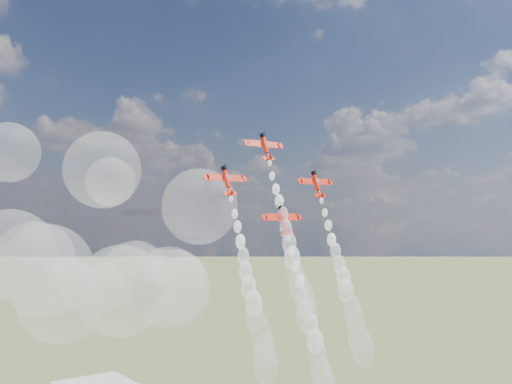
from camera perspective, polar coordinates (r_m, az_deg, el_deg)
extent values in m
cylinder|color=red|center=(163.68, 0.85, 4.55)|extent=(1.30, 2.98, 4.99)
cylinder|color=black|center=(164.72, 0.65, 5.36)|extent=(1.49, 1.73, 1.41)
cube|color=red|center=(164.02, 0.77, 4.58)|extent=(11.37, 0.87, 1.81)
cube|color=white|center=(162.26, -0.12, 4.64)|extent=(4.47, 0.21, 0.49)
cube|color=white|center=(165.97, 1.59, 4.49)|extent=(4.47, 0.21, 0.49)
cube|color=red|center=(161.98, 1.21, 3.24)|extent=(4.10, 0.48, 1.00)
cube|color=red|center=(161.43, 1.37, 3.29)|extent=(0.13, 1.92, 1.70)
ellipsoid|color=silver|center=(163.29, 0.96, 4.60)|extent=(1.02, 1.69, 2.48)
cone|color=red|center=(162.33, 1.13, 3.47)|extent=(1.30, 2.10, 2.73)
cylinder|color=red|center=(150.81, -2.85, 1.31)|extent=(1.30, 2.98, 4.99)
cylinder|color=black|center=(151.75, -3.05, 2.21)|extent=(1.49, 1.73, 1.41)
cube|color=red|center=(151.15, -2.93, 1.36)|extent=(11.37, 0.87, 1.81)
cube|color=white|center=(149.55, -3.94, 1.38)|extent=(4.47, 0.21, 0.49)
cube|color=white|center=(152.96, -2.00, 1.30)|extent=(4.47, 0.21, 0.49)
cube|color=red|center=(149.26, -2.50, -0.14)|extent=(4.10, 0.48, 1.00)
cube|color=red|center=(148.67, -2.34, -0.10)|extent=(0.13, 1.92, 1.70)
ellipsoid|color=silver|center=(150.39, -2.74, 1.36)|extent=(1.02, 1.69, 2.48)
cone|color=red|center=(149.58, -2.57, 0.11)|extent=(1.30, 2.10, 2.73)
cylinder|color=red|center=(169.68, 5.75, 0.95)|extent=(1.30, 2.98, 4.99)
cylinder|color=black|center=(170.52, 5.53, 1.75)|extent=(1.49, 1.73, 1.41)
cube|color=red|center=(169.98, 5.66, 0.99)|extent=(11.37, 0.87, 1.81)
cube|color=white|center=(168.01, 4.86, 1.01)|extent=(4.47, 0.21, 0.49)
cube|color=white|center=(172.14, 6.39, 0.94)|extent=(4.47, 0.21, 0.49)
cube|color=red|center=(168.30, 6.13, -0.34)|extent=(4.10, 0.48, 1.00)
cube|color=red|center=(167.78, 6.30, -0.31)|extent=(0.13, 1.92, 1.70)
ellipsoid|color=silver|center=(169.30, 5.87, 0.99)|extent=(1.02, 1.69, 2.48)
cone|color=red|center=(168.59, 6.05, -0.12)|extent=(1.30, 2.10, 2.73)
cylinder|color=red|center=(156.53, 2.59, -2.46)|extent=(1.30, 2.98, 4.99)
cylinder|color=black|center=(157.27, 2.37, -1.57)|extent=(1.49, 1.73, 1.41)
cube|color=red|center=(156.85, 2.50, -2.40)|extent=(11.37, 0.87, 1.81)
cube|color=white|center=(155.01, 1.59, -2.43)|extent=(4.47, 0.21, 0.49)
cube|color=white|center=(158.89, 3.33, -2.41)|extent=(4.47, 0.21, 0.49)
cube|color=red|center=(155.34, 2.98, -3.88)|extent=(4.10, 0.48, 1.00)
cube|color=red|center=(154.78, 3.15, -3.86)|extent=(0.13, 1.92, 1.70)
ellipsoid|color=silver|center=(156.14, 2.71, -2.42)|extent=(1.02, 1.69, 2.48)
cone|color=red|center=(155.59, 2.90, -3.64)|extent=(1.30, 2.10, 2.73)
sphere|color=white|center=(161.68, 1.32, 2.78)|extent=(1.01, 1.02, 1.01)
sphere|color=white|center=(160.24, 1.54, 1.53)|extent=(1.40, 1.40, 1.40)
sphere|color=white|center=(159.02, 1.91, 0.26)|extent=(1.78, 1.78, 1.78)
sphere|color=white|center=(157.75, 2.23, -0.91)|extent=(2.16, 2.16, 2.16)
sphere|color=white|center=(156.92, 2.58, -2.18)|extent=(2.55, 2.55, 2.55)
sphere|color=white|center=(155.43, 2.86, -3.52)|extent=(2.93, 2.93, 2.93)
sphere|color=white|center=(154.99, 3.17, -4.87)|extent=(3.31, 3.31, 3.31)
sphere|color=white|center=(153.60, 3.46, -6.29)|extent=(3.70, 3.70, 3.70)
sphere|color=white|center=(153.32, 3.69, -7.57)|extent=(4.08, 4.08, 4.08)
sphere|color=white|center=(152.93, 4.03, -8.75)|extent=(4.46, 4.46, 4.47)
sphere|color=white|center=(152.07, 4.63, -10.15)|extent=(4.85, 4.85, 4.85)
sphere|color=white|center=(151.16, 4.86, -11.55)|extent=(5.23, 5.23, 5.23)
sphere|color=white|center=(148.98, -2.40, -0.64)|extent=(1.02, 1.02, 1.01)
sphere|color=white|center=(147.65, -2.04, -2.09)|extent=(1.40, 1.40, 1.40)
sphere|color=white|center=(146.49, -1.78, -3.32)|extent=(1.78, 1.78, 1.78)
sphere|color=white|center=(145.51, -1.49, -4.75)|extent=(2.17, 2.16, 2.16)
sphere|color=white|center=(144.78, -1.22, -6.10)|extent=(2.55, 2.55, 2.55)
sphere|color=white|center=(143.76, -0.98, -7.58)|extent=(2.93, 2.93, 2.93)
sphere|color=white|center=(143.17, -0.73, -9.01)|extent=(3.31, 3.31, 3.31)
sphere|color=white|center=(142.28, -0.25, -10.57)|extent=(3.70, 3.70, 3.70)
sphere|color=white|center=(142.32, -0.10, -11.91)|extent=(4.08, 4.08, 4.08)
sphere|color=white|center=(141.94, 0.52, -13.38)|extent=(4.46, 4.46, 4.47)
sphere|color=white|center=(141.41, 0.83, -14.98)|extent=(4.85, 4.85, 4.85)
sphere|color=white|center=(140.83, 0.95, -16.17)|extent=(5.23, 5.23, 5.23)
sphere|color=white|center=(167.98, 6.27, -0.81)|extent=(1.02, 1.02, 1.01)
sphere|color=white|center=(167.06, 6.57, -1.98)|extent=(1.40, 1.40, 1.40)
sphere|color=white|center=(165.76, 6.91, -3.16)|extent=(1.78, 1.78, 1.78)
sphere|color=white|center=(165.41, 7.21, -4.53)|extent=(2.16, 2.16, 2.16)
sphere|color=white|center=(164.63, 7.58, -5.57)|extent=(2.55, 2.55, 2.55)
sphere|color=white|center=(163.87, 7.95, -6.86)|extent=(2.93, 2.93, 2.93)
sphere|color=white|center=(163.06, 8.35, -8.07)|extent=(3.31, 3.31, 3.31)
sphere|color=white|center=(162.35, 8.53, -9.28)|extent=(3.70, 3.70, 3.70)
sphere|color=white|center=(162.28, 9.09, -10.75)|extent=(4.08, 4.08, 4.08)
sphere|color=white|center=(161.87, 9.39, -11.75)|extent=(4.46, 4.46, 4.47)
sphere|color=white|center=(160.97, 9.64, -13.33)|extent=(4.85, 4.85, 4.85)
sphere|color=white|center=(161.06, 10.19, -14.53)|extent=(5.23, 5.23, 5.23)
sphere|color=white|center=(155.12, 3.06, -4.44)|extent=(1.01, 1.02, 1.01)
sphere|color=white|center=(154.07, 3.44, -5.76)|extent=(1.40, 1.40, 1.40)
sphere|color=white|center=(153.60, 3.80, -7.08)|extent=(1.78, 1.78, 1.78)
sphere|color=white|center=(152.68, 4.17, -8.45)|extent=(2.16, 2.16, 2.17)
sphere|color=white|center=(152.39, 4.48, -9.74)|extent=(2.55, 2.55, 2.55)
sphere|color=white|center=(151.64, 4.67, -11.02)|extent=(2.93, 2.93, 2.93)
sphere|color=white|center=(151.48, 5.24, -12.47)|extent=(3.31, 3.32, 3.31)
sphere|color=white|center=(151.12, 5.63, -13.93)|extent=(3.70, 3.70, 3.70)
sphere|color=white|center=(150.44, 5.87, -15.19)|extent=(4.08, 4.08, 4.08)
sphere|color=white|center=(150.59, 6.19, -16.67)|extent=(4.46, 4.46, 4.47)
sphere|color=white|center=(133.38, -22.42, 3.51)|extent=(12.39, 12.39, 12.39)
sphere|color=white|center=(135.00, -17.98, -9.78)|extent=(18.30, 18.30, 18.30)
sphere|color=white|center=(143.95, -14.46, -8.55)|extent=(10.50, 10.50, 10.50)
sphere|color=white|center=(152.07, -11.42, -7.77)|extent=(17.03, 17.03, 17.03)
sphere|color=white|center=(146.87, -20.36, -6.23)|extent=(18.53, 18.53, 18.53)
sphere|color=white|center=(157.09, -8.30, -8.79)|extent=(19.89, 19.89, 19.89)
sphere|color=white|center=(154.66, -22.42, -5.53)|extent=(21.74, 21.74, 21.74)
sphere|color=white|center=(140.94, -14.41, 2.05)|extent=(17.63, 17.63, 17.63)
sphere|color=white|center=(140.57, -12.73, -9.14)|extent=(20.80, 20.80, 20.80)
sphere|color=white|center=(145.28, -19.32, -7.06)|extent=(21.19, 21.19, 21.19)
sphere|color=white|center=(160.34, -5.40, -1.38)|extent=(20.41, 20.41, 20.41)
sphere|color=white|center=(155.84, -13.70, 0.96)|extent=(12.56, 12.56, 12.56)
sphere|color=white|center=(155.70, -8.07, -9.14)|extent=(20.35, 20.35, 20.35)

